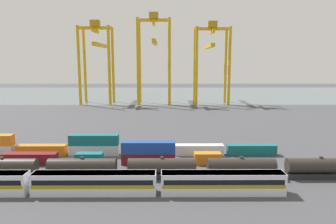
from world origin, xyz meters
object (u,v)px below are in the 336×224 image
Objects in this scene: gantry_crane_central at (154,50)px; gantry_crane_east at (211,54)px; passenger_train at (94,182)px; freight_tank_row at (162,168)px; shipping_container_12 at (251,150)px; gantry_crane_west at (97,54)px; shipping_container_0 at (30,159)px.

gantry_crane_east is (31.13, 0.03, -2.23)m from gantry_crane_central.
gantry_crane_central is at bearing 87.19° from passenger_train.
passenger_train is 0.87× the size of freight_tank_row.
shipping_container_12 is at bearing 35.34° from freight_tank_row.
gantry_crane_central is (-27.82, 98.71, 27.66)m from shipping_container_12.
gantry_crane_central is at bearing -0.42° from gantry_crane_west.
passenger_train is 129.74m from gantry_crane_east.
shipping_container_0 is 121.96m from gantry_crane_east.
gantry_crane_central is 31.21m from gantry_crane_east.
freight_tank_row is 31.25m from shipping_container_0.
gantry_crane_west is at bearing 179.58° from gantry_crane_central.
freight_tank_row is 119.72m from gantry_crane_east.
shipping_container_12 is at bearing 7.56° from shipping_container_0.
passenger_train is 1.52× the size of gantry_crane_east.
passenger_train is 127.09m from gantry_crane_west.
gantry_crane_east is at bearing 62.35° from shipping_container_0.
passenger_train reaches higher than shipping_container_12.
freight_tank_row is 1.73× the size of gantry_crane_west.
freight_tank_row is at bearing 32.50° from passenger_train.
freight_tank_row is 117.61m from gantry_crane_central.
shipping_container_0 is 52.51m from shipping_container_12.
gantry_crane_central is (-5.77, 114.35, 26.86)m from freight_tank_row.
freight_tank_row is at bearing -87.11° from gantry_crane_central.
passenger_train is 1.38× the size of gantry_crane_central.
freight_tank_row is 1.58× the size of gantry_crane_central.
passenger_train is 5.51× the size of shipping_container_12.
gantry_crane_central is (24.23, 105.62, 27.66)m from shipping_container_0.
gantry_crane_central is at bearing -179.94° from gantry_crane_east.
freight_tank_row reaches higher than shipping_container_0.
gantry_crane_west is at bearing 101.64° from passenger_train.
shipping_container_12 is at bearing -59.21° from gantry_crane_west.
shipping_container_12 is (33.80, 23.12, -0.84)m from passenger_train.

